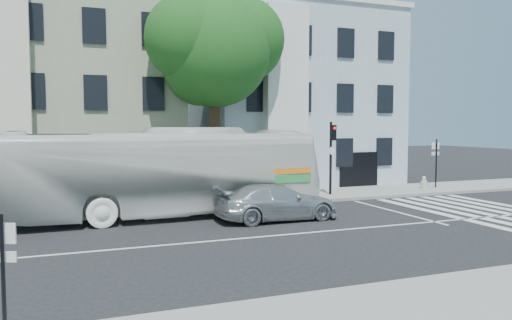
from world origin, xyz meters
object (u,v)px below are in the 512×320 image
traffic_signal (332,149)px  near_sign_pole (3,267)px  sedan (277,202)px  fire_hydrant (424,182)px  bus (162,172)px

traffic_signal → near_sign_pole: 20.26m
sedan → fire_hydrant: sedan is taller
bus → traffic_signal: 9.72m
sedan → traffic_signal: traffic_signal is taller
traffic_signal → fire_hydrant: size_ratio=5.61×
bus → fire_hydrant: bus is taller
near_sign_pole → sedan: bearing=69.0°
bus → fire_hydrant: (15.73, 2.75, -1.35)m
sedan → near_sign_pole: (-8.88, -9.74, 0.90)m
fire_hydrant → bus: bearing=-170.1°
bus → near_sign_pole: size_ratio=5.78×
bus → sedan: size_ratio=2.67×
sedan → bus: bearing=60.0°
bus → near_sign_pole: bearing=156.4°
fire_hydrant → traffic_signal: bearing=-176.8°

